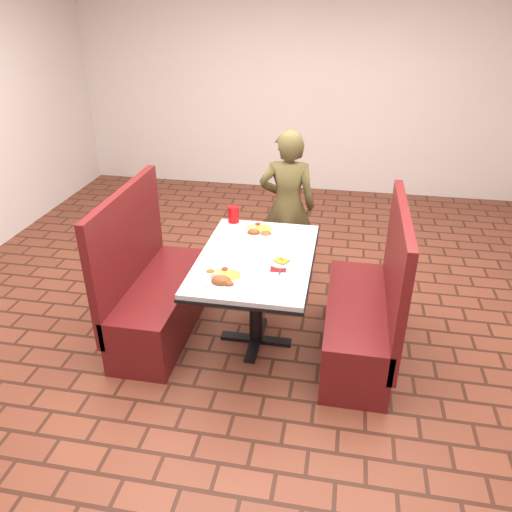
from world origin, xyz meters
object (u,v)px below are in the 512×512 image
(booth_bench_left, at_px, (155,295))
(diner_person, at_px, (287,207))
(booth_bench_right, at_px, (364,317))
(near_dinner_plate, at_px, (224,276))
(red_tumbler, at_px, (233,214))
(far_dinner_plate, at_px, (259,229))
(dining_table, at_px, (256,268))
(plantain_plate, at_px, (282,262))

(booth_bench_left, xyz_separation_m, diner_person, (0.88, 1.08, 0.37))
(booth_bench_right, height_order, near_dinner_plate, booth_bench_right)
(booth_bench_right, bearing_deg, near_dinner_plate, -158.38)
(booth_bench_left, bearing_deg, near_dinner_plate, -29.51)
(diner_person, relative_size, red_tumbler, 10.46)
(near_dinner_plate, xyz_separation_m, far_dinner_plate, (0.09, 0.76, -0.01))
(dining_table, bearing_deg, plantain_plate, -20.03)
(dining_table, distance_m, red_tumbler, 0.65)
(booth_bench_right, xyz_separation_m, far_dinner_plate, (-0.85, 0.39, 0.45))
(booth_bench_left, relative_size, far_dinner_plate, 4.01)
(dining_table, relative_size, plantain_plate, 7.07)
(plantain_plate, distance_m, red_tumbler, 0.79)
(booth_bench_right, xyz_separation_m, diner_person, (-0.71, 1.08, 0.37))
(far_dinner_plate, bearing_deg, dining_table, -83.02)
(diner_person, distance_m, red_tumbler, 0.66)
(red_tumbler, bearing_deg, booth_bench_right, -26.99)
(near_dinner_plate, distance_m, far_dinner_plate, 0.77)
(diner_person, distance_m, plantain_plate, 1.16)
(near_dinner_plate, distance_m, plantain_plate, 0.45)
(diner_person, relative_size, near_dinner_plate, 4.64)
(diner_person, height_order, red_tumbler, diner_person)
(near_dinner_plate, relative_size, red_tumbler, 2.25)
(booth_bench_right, bearing_deg, dining_table, 180.00)
(booth_bench_right, bearing_deg, diner_person, 123.33)
(far_dinner_plate, xyz_separation_m, plantain_plate, (0.24, -0.46, -0.02))
(near_dinner_plate, xyz_separation_m, plantain_plate, (0.33, 0.30, -0.02))
(near_dinner_plate, bearing_deg, booth_bench_left, 150.49)
(dining_table, bearing_deg, booth_bench_left, 180.00)
(diner_person, bearing_deg, booth_bench_left, 47.15)
(diner_person, height_order, far_dinner_plate, diner_person)
(diner_person, xyz_separation_m, red_tumbler, (-0.37, -0.53, 0.12))
(diner_person, bearing_deg, near_dinner_plate, 77.49)
(red_tumbler, bearing_deg, diner_person, 54.87)
(booth_bench_left, distance_m, plantain_plate, 1.08)
(diner_person, relative_size, plantain_plate, 8.14)
(booth_bench_left, height_order, plantain_plate, booth_bench_left)
(dining_table, height_order, near_dinner_plate, near_dinner_plate)
(plantain_plate, bearing_deg, dining_table, 159.97)
(booth_bench_right, bearing_deg, booth_bench_left, 180.00)
(dining_table, height_order, diner_person, diner_person)
(dining_table, xyz_separation_m, red_tumbler, (-0.29, 0.55, 0.16))
(booth_bench_left, xyz_separation_m, far_dinner_plate, (0.75, 0.39, 0.45))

